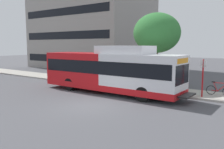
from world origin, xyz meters
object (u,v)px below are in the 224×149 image
(street_tree_near_stop, at_px, (157,33))
(transit_bus, at_px, (110,71))
(bicycle_parked, at_px, (219,90))
(bus_stop_sign_pole, at_px, (203,75))

(street_tree_near_stop, bearing_deg, transit_bus, 155.08)
(street_tree_near_stop, bearing_deg, bicycle_parked, -99.42)
(bicycle_parked, bearing_deg, transit_bus, 114.06)
(transit_bus, relative_size, bus_stop_sign_pole, 4.71)
(transit_bus, bearing_deg, bus_stop_sign_pole, -72.30)
(bicycle_parked, distance_m, street_tree_near_stop, 6.82)
(bus_stop_sign_pole, distance_m, bicycle_parked, 1.83)
(transit_bus, bearing_deg, street_tree_near_stop, -24.92)
(transit_bus, distance_m, bus_stop_sign_pole, 6.73)
(transit_bus, xyz_separation_m, street_tree_near_stop, (4.13, -1.92, 3.00))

